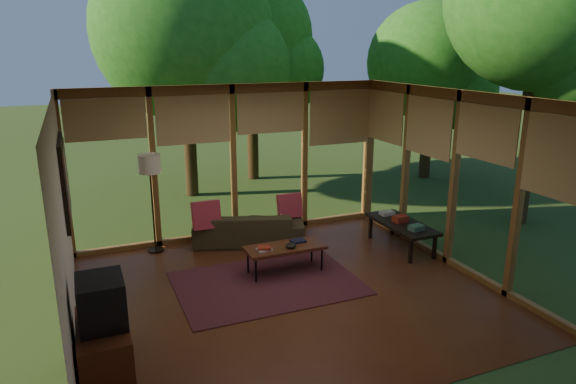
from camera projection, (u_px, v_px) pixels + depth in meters
name	position (u px, v px, depth m)	size (l,w,h in m)	color
floor	(288.00, 292.00, 7.17)	(5.50, 5.50, 0.00)	#5B2C18
ceiling	(288.00, 97.00, 6.43)	(5.50, 5.50, 0.00)	white
wall_left	(63.00, 226.00, 5.78)	(0.04, 5.00, 2.70)	silver
wall_front	(396.00, 273.00, 4.58)	(5.50, 0.04, 2.70)	silver
window_wall_back	(233.00, 162.00, 9.02)	(5.50, 0.12, 2.70)	brown
window_wall_right	(454.00, 180.00, 7.82)	(0.12, 5.00, 2.70)	brown
exterior_lawn	(416.00, 149.00, 17.24)	(40.00, 40.00, 0.00)	#2F4A1C
tree_nw	(183.00, 30.00, 10.98)	(3.89, 3.89, 5.60)	#392914
tree_ne	(250.00, 37.00, 12.55)	(3.09, 3.09, 5.09)	#392914
tree_far	(426.00, 63.00, 12.71)	(2.93, 2.93, 4.41)	#392914
rug	(267.00, 283.00, 7.43)	(2.58, 1.83, 0.01)	maroon
sofa	(249.00, 228.00, 8.90)	(1.89, 0.74, 0.55)	#3D351E
pillow_left	(206.00, 216.00, 8.49)	(0.46, 0.15, 0.46)	maroon
pillow_right	(290.00, 206.00, 9.05)	(0.43, 0.14, 0.43)	maroon
ct_book_lower	(264.00, 250.00, 7.51)	(0.21, 0.16, 0.03)	#B1AAA0
ct_book_upper	(264.00, 248.00, 7.50)	(0.20, 0.15, 0.03)	maroon
ct_book_side	(298.00, 241.00, 7.85)	(0.22, 0.16, 0.03)	black
ct_bowl	(291.00, 246.00, 7.61)	(0.16, 0.16, 0.07)	black
media_cabinet	(105.00, 350.00, 5.26)	(0.50, 1.00, 0.60)	#562817
television	(101.00, 302.00, 5.12)	(0.45, 0.55, 0.50)	black
console_book_a	(416.00, 228.00, 8.26)	(0.23, 0.17, 0.08)	#37604E
console_book_b	(400.00, 219.00, 8.65)	(0.23, 0.17, 0.11)	maroon
console_book_c	(387.00, 213.00, 9.02)	(0.24, 0.17, 0.06)	#B1AAA0
floor_lamp	(150.00, 169.00, 8.23)	(0.36, 0.36, 1.65)	black
coffee_table	(285.00, 248.00, 7.70)	(1.20, 0.50, 0.43)	#562817
side_console	(402.00, 225.00, 8.64)	(0.60, 1.40, 0.46)	black
wall_painting	(65.00, 180.00, 6.98)	(0.06, 1.35, 1.15)	black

